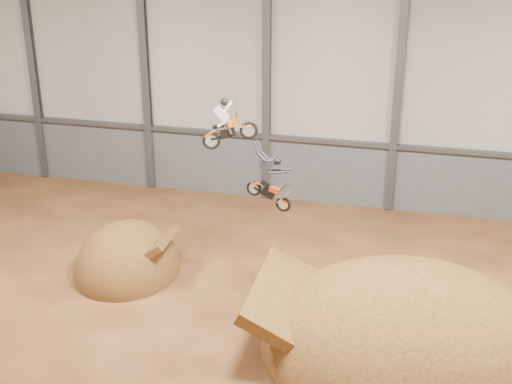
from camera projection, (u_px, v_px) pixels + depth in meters
floor at (265, 368)px, 25.30m from camera, size 40.00×40.00×0.00m
back_wall at (332, 75)px, 35.96m from camera, size 40.00×0.10×14.00m
lower_band_back at (328, 172)px, 37.93m from camera, size 39.80×0.18×3.50m
steel_rail at (328, 141)px, 37.09m from camera, size 39.80×0.35×0.20m
steel_column_0 at (32, 59)px, 39.38m from camera, size 0.40×0.36×13.90m
steel_column_1 at (145, 65)px, 37.94m from camera, size 0.40×0.36×13.90m
steel_column_2 at (267, 72)px, 36.50m from camera, size 0.40×0.36×13.90m
steel_column_3 at (399, 80)px, 35.06m from camera, size 0.40×0.36×13.90m
takeoff_ramp at (128, 272)px, 31.65m from camera, size 4.57×5.27×4.57m
landing_ramp at (408, 353)px, 26.09m from camera, size 10.96×9.70×6.32m
fmx_rider_a at (232, 119)px, 27.60m from camera, size 2.82×1.49×2.55m
fmx_rider_b at (266, 176)px, 27.07m from camera, size 3.20×1.28×2.90m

